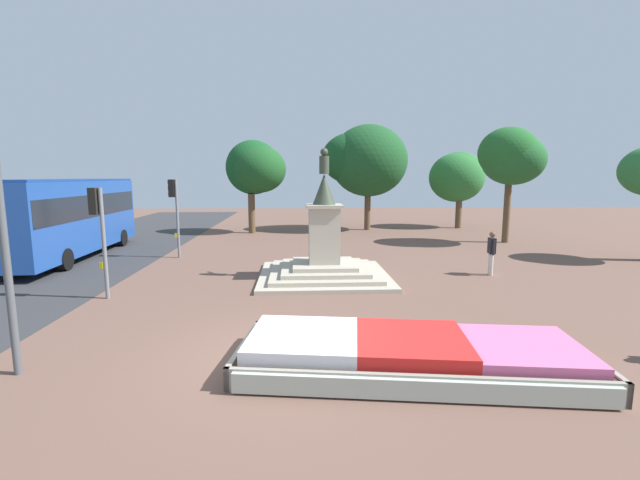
% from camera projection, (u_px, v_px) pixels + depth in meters
% --- Properties ---
extents(ground_plane, '(86.13, 86.13, 0.00)m').
position_uv_depth(ground_plane, '(281.00, 358.00, 8.87)').
color(ground_plane, brown).
extents(flower_planter, '(7.03, 3.46, 0.65)m').
position_uv_depth(flower_planter, '(408.00, 355.00, 8.32)').
color(flower_planter, '#38281C').
rests_on(flower_planter, ground_plane).
extents(statue_monument, '(4.75, 4.75, 4.75)m').
position_uv_depth(statue_monument, '(324.00, 256.00, 15.86)').
color(statue_monument, '#B3A994').
rests_on(statue_monument, ground_plane).
extents(traffic_light_mid_block, '(0.42, 0.30, 3.41)m').
position_uv_depth(traffic_light_mid_block, '(99.00, 223.00, 12.90)').
color(traffic_light_mid_block, slate).
rests_on(traffic_light_mid_block, ground_plane).
extents(traffic_light_far_corner, '(0.41, 0.29, 3.61)m').
position_uv_depth(traffic_light_far_corner, '(174.00, 204.00, 19.56)').
color(traffic_light_far_corner, slate).
rests_on(traffic_light_far_corner, ground_plane).
extents(city_bus, '(2.76, 10.40, 3.63)m').
position_uv_depth(city_bus, '(68.00, 213.00, 19.55)').
color(city_bus, '#1E4799').
rests_on(city_bus, ground_plane).
extents(pedestrian_near_planter, '(0.27, 0.56, 1.68)m').
position_uv_depth(pedestrian_near_planter, '(492.00, 250.00, 16.26)').
color(pedestrian_near_planter, beige).
rests_on(pedestrian_near_planter, ground_plane).
extents(park_tree_far_left, '(4.00, 3.88, 6.15)m').
position_uv_depth(park_tree_far_left, '(256.00, 169.00, 28.26)').
color(park_tree_far_left, brown).
rests_on(park_tree_far_left, ground_plane).
extents(park_tree_behind_statue, '(5.96, 5.34, 7.30)m').
position_uv_depth(park_tree_behind_statue, '(364.00, 160.00, 29.59)').
color(park_tree_behind_statue, brown).
rests_on(park_tree_behind_statue, ground_plane).
extents(park_tree_far_right, '(3.52, 3.53, 6.40)m').
position_uv_depth(park_tree_far_right, '(511.00, 157.00, 23.26)').
color(park_tree_far_right, brown).
rests_on(park_tree_far_right, ground_plane).
extents(park_tree_distant, '(4.04, 3.81, 5.55)m').
position_uv_depth(park_tree_distant, '(458.00, 176.00, 31.41)').
color(park_tree_distant, brown).
rests_on(park_tree_distant, ground_plane).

